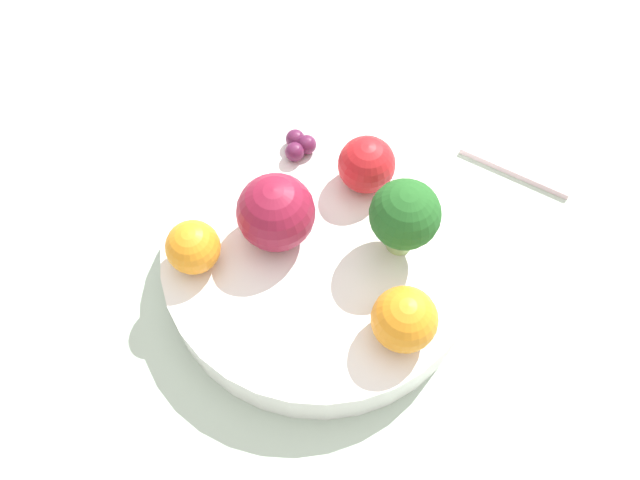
# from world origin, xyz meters

# --- Properties ---
(ground_plane) EXTENTS (6.00, 6.00, 0.00)m
(ground_plane) POSITION_xyz_m (0.00, 0.00, 0.00)
(ground_plane) COLOR gray
(table_surface) EXTENTS (1.20, 1.20, 0.02)m
(table_surface) POSITION_xyz_m (0.00, 0.00, 0.01)
(table_surface) COLOR #B2C6B2
(table_surface) RESTS_ON ground_plane
(bowl) EXTENTS (0.25, 0.25, 0.04)m
(bowl) POSITION_xyz_m (0.00, 0.00, 0.04)
(bowl) COLOR white
(bowl) RESTS_ON table_surface
(broccoli) EXTENTS (0.05, 0.05, 0.07)m
(broccoli) POSITION_xyz_m (-0.03, -0.05, 0.10)
(broccoli) COLOR #99C17A
(broccoli) RESTS_ON bowl
(apple_red) EXTENTS (0.06, 0.06, 0.06)m
(apple_red) POSITION_xyz_m (0.03, 0.02, 0.09)
(apple_red) COLOR maroon
(apple_red) RESTS_ON bowl
(apple_green) EXTENTS (0.05, 0.05, 0.05)m
(apple_green) POSITION_xyz_m (0.03, -0.07, 0.08)
(apple_green) COLOR red
(apple_green) RESTS_ON bowl
(orange_front) EXTENTS (0.05, 0.05, 0.05)m
(orange_front) POSITION_xyz_m (-0.09, -0.01, 0.08)
(orange_front) COLOR orange
(orange_front) RESTS_ON bowl
(orange_back) EXTENTS (0.04, 0.04, 0.04)m
(orange_back) POSITION_xyz_m (0.04, 0.08, 0.08)
(orange_back) COLOR orange
(orange_back) RESTS_ON bowl
(grape_cluster) EXTENTS (0.03, 0.03, 0.02)m
(grape_cluster) POSITION_xyz_m (0.09, -0.04, 0.07)
(grape_cluster) COLOR #5B1E42
(grape_cluster) RESTS_ON bowl
(napkin) EXTENTS (0.14, 0.15, 0.01)m
(napkin) POSITION_xyz_m (-0.00, -0.25, 0.02)
(napkin) COLOR beige
(napkin) RESTS_ON table_surface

